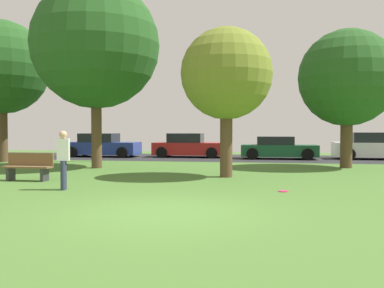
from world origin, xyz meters
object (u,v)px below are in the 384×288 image
(parked_car_red, at_px, (188,146))
(oak_tree_center, at_px, (1,68))
(person_catcher, at_px, (63,157))
(frisbee_disc, at_px, (283,191))
(maple_tree_far, at_px, (96,45))
(street_lamp_post, at_px, (96,118))
(park_bench, at_px, (29,166))
(oak_tree_right, at_px, (347,78))
(parked_car_green, at_px, (278,148))
(parked_car_blue, at_px, (102,146))
(parked_car_white, at_px, (374,147))
(oak_tree_left, at_px, (226,75))

(parked_car_red, bearing_deg, oak_tree_center, -149.50)
(person_catcher, xyz_separation_m, frisbee_disc, (6.01, 0.66, -0.89))
(maple_tree_far, xyz_separation_m, frisbee_disc, (7.63, -5.62, -5.27))
(person_catcher, bearing_deg, street_lamp_post, -88.51)
(parked_car_red, distance_m, park_bench, 12.46)
(oak_tree_center, height_order, park_bench, oak_tree_center)
(oak_tree_right, distance_m, frisbee_disc, 8.96)
(parked_car_green, bearing_deg, frisbee_disc, -91.53)
(parked_car_blue, height_order, parked_car_white, parked_car_white)
(oak_tree_center, xyz_separation_m, parked_car_white, (19.26, 5.16, -4.12))
(oak_tree_left, height_order, parked_car_white, oak_tree_left)
(parked_car_red, relative_size, parked_car_white, 0.95)
(street_lamp_post, bearing_deg, oak_tree_center, -167.28)
(oak_tree_center, xyz_separation_m, person_catcher, (7.66, -8.63, -3.90))
(maple_tree_far, height_order, park_bench, maple_tree_far)
(maple_tree_far, bearing_deg, parked_car_white, 29.61)
(oak_tree_center, distance_m, parked_car_white, 20.36)
(oak_tree_right, bearing_deg, frisbee_disc, -112.07)
(parked_car_white, distance_m, park_bench, 18.25)
(oak_tree_right, xyz_separation_m, frisbee_disc, (-3.04, -7.49, -3.86))
(parked_car_red, distance_m, parked_car_white, 10.51)
(person_catcher, relative_size, street_lamp_post, 0.37)
(frisbee_disc, bearing_deg, parked_car_blue, 128.90)
(parked_car_red, distance_m, parked_car_green, 5.30)
(person_catcher, bearing_deg, parked_car_green, -131.79)
(parked_car_blue, relative_size, parked_car_white, 1.00)
(parked_car_green, bearing_deg, parked_car_white, 6.96)
(oak_tree_right, xyz_separation_m, parked_car_green, (-2.70, 5.00, -3.29))
(oak_tree_right, distance_m, person_catcher, 12.54)
(oak_tree_center, distance_m, person_catcher, 12.18)
(oak_tree_center, relative_size, parked_car_white, 1.63)
(frisbee_disc, xyz_separation_m, park_bench, (-8.11, 1.08, 0.45))
(parked_car_green, relative_size, park_bench, 2.62)
(oak_tree_left, distance_m, person_catcher, 6.28)
(street_lamp_post, bearing_deg, parked_car_red, 44.84)
(oak_tree_right, distance_m, maple_tree_far, 10.92)
(frisbee_disc, xyz_separation_m, street_lamp_post, (-9.06, 9.01, 2.24))
(person_catcher, bearing_deg, frisbee_disc, 170.20)
(maple_tree_far, height_order, parked_car_white, maple_tree_far)
(maple_tree_far, distance_m, parked_car_green, 11.51)
(oak_tree_right, height_order, park_bench, oak_tree_right)
(oak_tree_center, bearing_deg, parked_car_white, 15.00)
(maple_tree_far, distance_m, frisbee_disc, 10.84)
(parked_car_blue, height_order, street_lamp_post, street_lamp_post)
(person_catcher, height_order, street_lamp_post, street_lamp_post)
(parked_car_red, bearing_deg, parked_car_green, -6.87)
(parked_car_green, relative_size, street_lamp_post, 0.93)
(parked_car_green, bearing_deg, parked_car_red, 173.13)
(street_lamp_post, bearing_deg, maple_tree_far, -67.09)
(oak_tree_center, xyz_separation_m, parked_car_red, (8.75, 5.15, -4.16))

